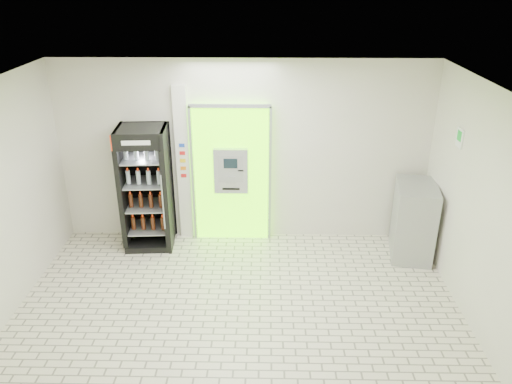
{
  "coord_description": "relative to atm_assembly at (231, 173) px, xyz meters",
  "views": [
    {
      "loc": [
        0.35,
        -5.12,
        4.21
      ],
      "look_at": [
        0.22,
        1.2,
        1.38
      ],
      "focal_mm": 35.0,
      "sensor_mm": 36.0,
      "label": 1
    }
  ],
  "objects": [
    {
      "name": "beverage_cooler",
      "position": [
        -1.35,
        -0.25,
        -0.2
      ],
      "size": [
        0.8,
        0.74,
        2.02
      ],
      "rotation": [
        0.0,
        0.0,
        0.07
      ],
      "color": "black",
      "rests_on": "ground"
    },
    {
      "name": "pillar",
      "position": [
        -0.78,
        0.04,
        0.13
      ],
      "size": [
        0.22,
        0.11,
        2.6
      ],
      "color": "silver",
      "rests_on": "ground"
    },
    {
      "name": "atm_assembly",
      "position": [
        0.0,
        0.0,
        0.0
      ],
      "size": [
        1.3,
        0.24,
        2.33
      ],
      "color": "#5DED01",
      "rests_on": "ground"
    },
    {
      "name": "ground",
      "position": [
        0.2,
        -2.41,
        -1.17
      ],
      "size": [
        6.0,
        6.0,
        0.0
      ],
      "primitive_type": "plane",
      "color": "beige",
      "rests_on": "ground"
    },
    {
      "name": "steel_cabinet",
      "position": [
        2.89,
        -0.51,
        -0.57
      ],
      "size": [
        0.75,
        0.98,
        1.2
      ],
      "rotation": [
        0.0,
        0.0,
        -0.17
      ],
      "color": "#9A9DA1",
      "rests_on": "ground"
    },
    {
      "name": "room_shell",
      "position": [
        0.2,
        -2.41,
        0.67
      ],
      "size": [
        6.0,
        6.0,
        6.0
      ],
      "color": "silver",
      "rests_on": "ground"
    },
    {
      "name": "exit_sign",
      "position": [
        3.19,
        -1.01,
        0.95
      ],
      "size": [
        0.02,
        0.22,
        0.26
      ],
      "color": "white",
      "rests_on": "room_shell"
    }
  ]
}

